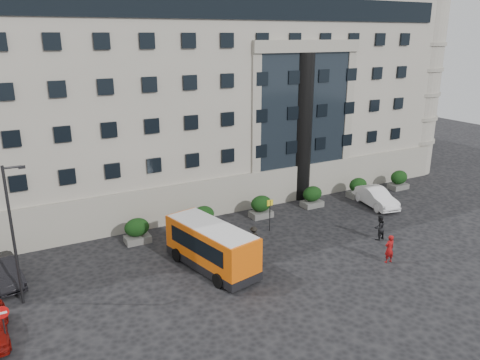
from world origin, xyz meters
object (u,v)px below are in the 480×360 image
object	(u,v)px
hedge_c	(261,206)
pedestrian_b	(379,227)
hedge_f	(399,180)
pedestrian_a	(389,249)
hedge_b	(203,218)
pedestrian_c	(254,237)
parked_car_b	(3,272)
hedge_d	(312,196)
white_taxi	(376,197)
bus_stop_sign	(270,210)
no_entry_sign	(3,319)
hedge_a	(137,230)
minibus	(211,245)
street_lamp	(14,231)
hedge_e	(358,188)

from	to	relation	value
hedge_c	pedestrian_b	world-z (taller)	pedestrian_b
hedge_f	pedestrian_a	distance (m)	16.47
hedge_b	pedestrian_c	size ratio (longest dim) A/B	1.18
hedge_f	parked_car_b	size ratio (longest dim) A/B	0.40
pedestrian_b	hedge_f	bearing A→B (deg)	-145.44
parked_car_b	pedestrian_c	bearing A→B (deg)	-19.80
hedge_b	hedge_d	world-z (taller)	same
white_taxi	hedge_d	bearing A→B (deg)	162.99
pedestrian_a	hedge_d	bearing A→B (deg)	-95.74
hedge_b	parked_car_b	distance (m)	14.15
bus_stop_sign	pedestrian_c	world-z (taller)	bus_stop_sign
no_entry_sign	hedge_a	bearing A→B (deg)	44.48
hedge_b	pedestrian_a	distance (m)	13.84
hedge_b	pedestrian_a	bearing A→B (deg)	-52.19
hedge_f	bus_stop_sign	distance (m)	16.76
hedge_d	hedge_f	distance (m)	10.40
minibus	pedestrian_c	bearing A→B (deg)	7.44
pedestrian_c	parked_car_b	bearing A→B (deg)	-3.09
hedge_c	hedge_f	distance (m)	15.60
hedge_f	parked_car_b	xyz separation A→B (m)	(-34.82, -1.89, -0.16)
parked_car_b	white_taxi	bearing A→B (deg)	-11.00
pedestrian_a	pedestrian_b	distance (m)	3.64
hedge_c	no_entry_sign	size ratio (longest dim) A/B	0.79
hedge_b	bus_stop_sign	bearing A→B (deg)	-33.07
hedge_a	street_lamp	world-z (taller)	street_lamp
hedge_a	hedge_b	world-z (taller)	same
minibus	bus_stop_sign	bearing A→B (deg)	14.88
pedestrian_a	pedestrian_c	bearing A→B (deg)	-38.87
minibus	white_taxi	distance (m)	17.87
minibus	pedestrian_a	size ratio (longest dim) A/B	3.78
street_lamp	minibus	distance (m)	11.43
hedge_f	hedge_c	bearing A→B (deg)	180.00
hedge_c	hedge_d	bearing A→B (deg)	0.00
hedge_b	pedestrian_a	xyz separation A→B (m)	(8.48, -10.93, 0.04)
hedge_d	minibus	xyz separation A→B (m)	(-12.52, -6.08, 0.68)
minibus	pedestrian_a	distance (m)	11.67
hedge_f	bus_stop_sign	xyz separation A→B (m)	(-16.50, -2.80, 0.80)
hedge_f	parked_car_b	distance (m)	34.87
street_lamp	hedge_c	bearing A→B (deg)	14.67
hedge_e	parked_car_b	bearing A→B (deg)	-176.35
minibus	hedge_c	bearing A→B (deg)	27.54
bus_stop_sign	white_taxi	size ratio (longest dim) A/B	0.51
parked_car_b	pedestrian_b	distance (m)	25.28
hedge_b	pedestrian_c	xyz separation A→B (m)	(1.80, -4.68, -0.15)
bus_stop_sign	parked_car_b	size ratio (longest dim) A/B	0.54
hedge_d	white_taxi	distance (m)	5.58
hedge_d	hedge_f	bearing A→B (deg)	0.00
hedge_c	hedge_f	xyz separation A→B (m)	(15.60, 0.00, 0.00)
white_taxi	parked_car_b	bearing A→B (deg)	-171.49
hedge_c	parked_car_b	bearing A→B (deg)	-174.38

